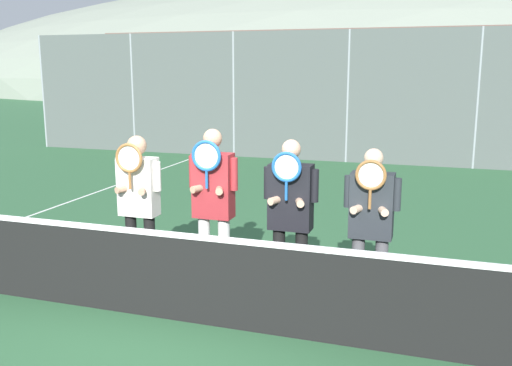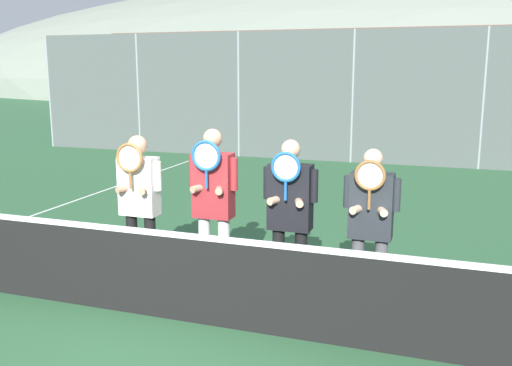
% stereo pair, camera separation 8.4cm
% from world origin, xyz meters
% --- Properties ---
extents(ground_plane, '(120.00, 120.00, 0.00)m').
position_xyz_m(ground_plane, '(0.00, 0.00, 0.00)').
color(ground_plane, '#2D5B38').
extents(hill_distant, '(124.21, 69.00, 24.15)m').
position_xyz_m(hill_distant, '(0.00, 62.80, 0.00)').
color(hill_distant, gray).
rests_on(hill_distant, ground_plane).
extents(clubhouse_building, '(18.69, 5.50, 3.88)m').
position_xyz_m(clubhouse_building, '(-1.46, 18.56, 1.96)').
color(clubhouse_building, '#9EA3A8').
rests_on(clubhouse_building, ground_plane).
extents(fence_back, '(19.48, 0.06, 3.50)m').
position_xyz_m(fence_back, '(-0.00, 10.41, 1.75)').
color(fence_back, gray).
rests_on(fence_back, ground_plane).
extents(tennis_net, '(11.37, 0.09, 1.03)m').
position_xyz_m(tennis_net, '(0.00, 0.00, 0.48)').
color(tennis_net, gray).
rests_on(tennis_net, ground_plane).
extents(court_line_left_sideline, '(0.05, 16.00, 0.01)m').
position_xyz_m(court_line_left_sideline, '(-4.23, 3.00, 0.00)').
color(court_line_left_sideline, white).
rests_on(court_line_left_sideline, ground_plane).
extents(player_leftmost, '(0.57, 0.34, 1.77)m').
position_xyz_m(player_leftmost, '(-0.79, 0.75, 1.06)').
color(player_leftmost, black).
rests_on(player_leftmost, ground_plane).
extents(player_center_left, '(0.57, 0.34, 1.88)m').
position_xyz_m(player_center_left, '(0.13, 0.75, 1.11)').
color(player_center_left, white).
rests_on(player_center_left, ground_plane).
extents(player_center_right, '(0.58, 0.34, 1.81)m').
position_xyz_m(player_center_right, '(1.03, 0.67, 1.06)').
color(player_center_right, black).
rests_on(player_center_right, ground_plane).
extents(player_rightmost, '(0.56, 0.34, 1.74)m').
position_xyz_m(player_rightmost, '(1.85, 0.74, 1.02)').
color(player_rightmost, '#56565B').
rests_on(player_rightmost, ground_plane).
extents(car_far_left, '(4.28, 2.02, 1.84)m').
position_xyz_m(car_far_left, '(-5.57, 13.26, 0.93)').
color(car_far_left, black).
rests_on(car_far_left, ground_plane).
extents(car_left_of_center, '(4.25, 2.09, 1.73)m').
position_xyz_m(car_left_of_center, '(-0.75, 13.50, 0.89)').
color(car_left_of_center, '#B2B7BC').
rests_on(car_left_of_center, ground_plane).
extents(car_center, '(4.01, 1.94, 1.85)m').
position_xyz_m(car_center, '(3.94, 13.45, 0.93)').
color(car_center, navy).
rests_on(car_center, ground_plane).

